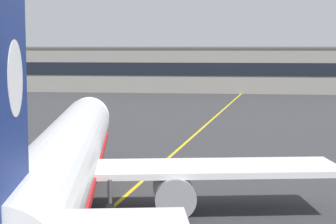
% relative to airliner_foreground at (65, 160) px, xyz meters
% --- Properties ---
extents(taxiway_centreline, '(13.19, 179.56, 0.01)m').
position_rel_airliner_foreground_xyz_m(taxiway_centreline, '(3.16, 16.54, -3.37)').
color(taxiway_centreline, yellow).
rests_on(taxiway_centreline, ground).
extents(airliner_foreground, '(32.33, 41.26, 11.65)m').
position_rel_airliner_foreground_xyz_m(airliner_foreground, '(0.00, 0.00, 0.00)').
color(airliner_foreground, white).
rests_on(airliner_foreground, ground).
extents(safety_cone_by_nose_gear, '(0.44, 0.44, 0.55)m').
position_rel_airliner_foreground_xyz_m(safety_cone_by_nose_gear, '(0.97, 16.20, -3.11)').
color(safety_cone_by_nose_gear, orange).
rests_on(safety_cone_by_nose_gear, ground).
extents(terminal_building, '(138.17, 12.40, 10.00)m').
position_rel_airliner_foreground_xyz_m(terminal_building, '(9.51, 102.90, 1.64)').
color(terminal_building, '#9E998E').
rests_on(terminal_building, ground).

